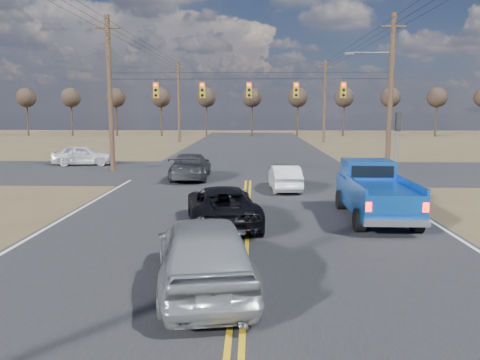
{
  "coord_description": "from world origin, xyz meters",
  "views": [
    {
      "loc": [
        0.31,
        -12.45,
        4.06
      ],
      "look_at": [
        -0.19,
        4.5,
        1.5
      ],
      "focal_mm": 35.0,
      "sensor_mm": 36.0,
      "label": 1
    }
  ],
  "objects_px": {
    "cross_car_west": "(83,155)",
    "dgrey_car_queue": "(191,166)",
    "pickup_truck": "(374,192)",
    "black_suv": "(222,205)",
    "silver_suv": "(204,252)",
    "white_car_queue": "(285,178)"
  },
  "relations": [
    {
      "from": "dgrey_car_queue",
      "to": "pickup_truck",
      "type": "bearing_deg",
      "value": 128.2
    },
    {
      "from": "cross_car_west",
      "to": "pickup_truck",
      "type": "bearing_deg",
      "value": -140.43
    },
    {
      "from": "silver_suv",
      "to": "black_suv",
      "type": "height_order",
      "value": "silver_suv"
    },
    {
      "from": "pickup_truck",
      "to": "silver_suv",
      "type": "height_order",
      "value": "pickup_truck"
    },
    {
      "from": "silver_suv",
      "to": "black_suv",
      "type": "distance_m",
      "value": 6.02
    },
    {
      "from": "white_car_queue",
      "to": "dgrey_car_queue",
      "type": "xyz_separation_m",
      "value": [
        -5.29,
        3.68,
        0.12
      ]
    },
    {
      "from": "silver_suv",
      "to": "black_suv",
      "type": "xyz_separation_m",
      "value": [
        0.0,
        6.02,
        -0.17
      ]
    },
    {
      "from": "black_suv",
      "to": "white_car_queue",
      "type": "height_order",
      "value": "black_suv"
    },
    {
      "from": "silver_suv",
      "to": "white_car_queue",
      "type": "relative_size",
      "value": 1.31
    },
    {
      "from": "black_suv",
      "to": "white_car_queue",
      "type": "distance_m",
      "value": 7.84
    },
    {
      "from": "white_car_queue",
      "to": "dgrey_car_queue",
      "type": "distance_m",
      "value": 6.45
    },
    {
      "from": "cross_car_west",
      "to": "black_suv",
      "type": "bearing_deg",
      "value": -153.48
    },
    {
      "from": "dgrey_car_queue",
      "to": "black_suv",
      "type": "bearing_deg",
      "value": 101.71
    },
    {
      "from": "pickup_truck",
      "to": "dgrey_car_queue",
      "type": "bearing_deg",
      "value": 130.43
    },
    {
      "from": "silver_suv",
      "to": "black_suv",
      "type": "bearing_deg",
      "value": -99.99
    },
    {
      "from": "pickup_truck",
      "to": "black_suv",
      "type": "xyz_separation_m",
      "value": [
        -5.63,
        -1.15,
        -0.3
      ]
    },
    {
      "from": "cross_car_west",
      "to": "dgrey_car_queue",
      "type": "bearing_deg",
      "value": -133.2
    },
    {
      "from": "silver_suv",
      "to": "pickup_truck",
      "type": "bearing_deg",
      "value": -138.11
    },
    {
      "from": "pickup_truck",
      "to": "black_suv",
      "type": "distance_m",
      "value": 5.75
    },
    {
      "from": "pickup_truck",
      "to": "black_suv",
      "type": "height_order",
      "value": "pickup_truck"
    },
    {
      "from": "black_suv",
      "to": "dgrey_car_queue",
      "type": "height_order",
      "value": "dgrey_car_queue"
    },
    {
      "from": "black_suv",
      "to": "white_car_queue",
      "type": "relative_size",
      "value": 1.29
    }
  ]
}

